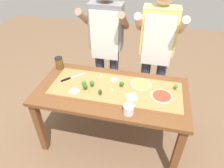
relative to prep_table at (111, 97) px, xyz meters
name	(u,v)px	position (x,y,z in m)	size (l,w,h in m)	color
ground_plane	(112,136)	(0.00, 0.00, -0.65)	(8.00, 8.00, 0.00)	brown
prep_table	(111,97)	(0.00, 0.00, 0.00)	(1.58, 0.80, 0.76)	brown
cutting_board	(115,89)	(0.04, 0.01, 0.12)	(1.35, 0.49, 0.03)	#B27F47
chefs_knife	(70,78)	(-0.49, 0.06, 0.13)	(0.21, 0.23, 0.02)	#B7BABF
pizza_whole_tomato_red	(162,96)	(0.51, -0.03, 0.14)	(0.22, 0.22, 0.02)	beige
pizza_whole_pesto_green	(141,84)	(0.29, 0.12, 0.14)	(0.22, 0.22, 0.02)	beige
pizza_slice_near_right	(114,80)	(0.00, 0.14, 0.13)	(0.07, 0.07, 0.01)	beige
pizza_slice_near_left	(74,91)	(-0.35, -0.15, 0.13)	(0.09, 0.09, 0.01)	beige
pizza_slice_far_left	(131,97)	(0.22, -0.10, 0.13)	(0.10, 0.10, 0.01)	beige
broccoli_floret_front_right	(92,83)	(-0.20, -0.02, 0.17)	(0.05, 0.05, 0.08)	#3F7220
broccoli_floret_back_mid	(85,86)	(-0.25, -0.09, 0.17)	(0.05, 0.05, 0.07)	#366618
broccoli_floret_front_mid	(122,84)	(0.10, 0.05, 0.16)	(0.05, 0.05, 0.06)	#366618
broccoli_floret_center_right	(176,87)	(0.65, 0.12, 0.17)	(0.04, 0.04, 0.06)	#487A23
broccoli_floret_front_left	(84,83)	(-0.29, -0.02, 0.16)	(0.05, 0.05, 0.06)	#487A23
broccoli_floret_back_left	(100,92)	(-0.08, -0.13, 0.17)	(0.04, 0.04, 0.06)	#2C5915
cheese_crumble_a	(112,90)	(0.02, -0.04, 0.14)	(0.02, 0.02, 0.02)	silver
cheese_crumble_b	(102,76)	(-0.15, 0.18, 0.14)	(0.02, 0.02, 0.02)	silver
cheese_crumble_c	(54,92)	(-0.54, -0.21, 0.14)	(0.02, 0.02, 0.02)	silver
flour_cup	(128,110)	(0.23, -0.30, 0.14)	(0.10, 0.10, 0.09)	white
sauce_jar	(59,63)	(-0.71, 0.28, 0.17)	(0.09, 0.09, 0.14)	brown
cook_left	(106,41)	(-0.22, 0.66, 0.34)	(0.54, 0.39, 1.67)	#333847
cook_right	(157,46)	(0.41, 0.66, 0.34)	(0.54, 0.39, 1.67)	#333847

